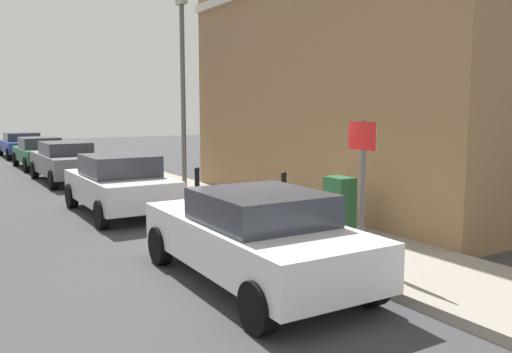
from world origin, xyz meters
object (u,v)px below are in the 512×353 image
car_silver (120,184)px  car_grey (66,161)px  bollard_far_kerb (197,186)px  street_sign (362,170)px  lamppost (183,86)px  car_blue (21,144)px  bollard_near_cabinet (284,192)px  car_white (254,235)px  car_green (40,152)px  utility_cabinet (339,208)px

car_silver → car_grey: car_silver is taller
bollard_far_kerb → street_sign: 5.69m
car_grey → lamppost: lamppost is taller
car_blue → bollard_near_cabinet: 21.06m
car_blue → car_white: bearing=179.2°
bollard_far_kerb → car_grey: bearing=101.1°
car_grey → street_sign: bearing=-173.3°
car_grey → bollard_near_cabinet: bearing=-164.4°
bollard_near_cabinet → lamppost: lamppost is taller
car_white → bollard_far_kerb: car_white is taller
car_grey → car_silver: bearing=178.5°
car_silver → bollard_near_cabinet: (2.90, -2.97, -0.06)m
car_green → bollard_far_kerb: car_green is taller
car_silver → car_grey: (0.08, 6.64, -0.01)m
car_silver → car_blue: 17.91m
car_silver → lamppost: lamppost is taller
car_silver → car_green: 11.96m
street_sign → utility_cabinet: bearing=59.6°
bollard_far_kerb → car_white: bearing=-106.0°
car_white → utility_cabinet: size_ratio=3.78×
car_blue → lamppost: bearing=-171.8°
car_white → bollard_near_cabinet: size_ratio=4.19×
street_sign → car_grey: bearing=97.5°
car_white → lamppost: size_ratio=0.76×
car_silver → street_sign: (1.83, -6.70, 0.90)m
car_silver → utility_cabinet: 5.77m
car_silver → bollard_far_kerb: car_silver is taller
bollard_near_cabinet → bollard_far_kerb: size_ratio=1.00×
car_blue → bollard_near_cabinet: size_ratio=4.23×
car_grey → bollard_far_kerb: car_grey is taller
car_white → bollard_near_cabinet: bearing=-39.5°
car_silver → car_blue: size_ratio=0.91×
car_silver → car_green: bearing=-0.5°
lamppost → bollard_near_cabinet: bearing=-87.1°
bollard_far_kerb → street_sign: bearing=-87.7°
street_sign → car_white: bearing=164.9°
street_sign → lamppost: 8.94m
car_green → utility_cabinet: (2.71, -16.99, -0.02)m
car_grey → utility_cabinet: size_ratio=3.88×
car_white → utility_cabinet: car_white is taller
car_silver → bollard_near_cabinet: car_silver is taller
car_blue → bollard_far_kerb: bearing=-176.4°
car_green → bollard_near_cabinet: (2.81, -14.93, 0.00)m
utility_cabinet → lamppost: bearing=91.3°
car_silver → car_white: bearing=-178.9°
car_silver → car_green: (0.09, 11.96, -0.06)m
car_white → car_grey: bearing=1.0°
utility_cabinet → street_sign: street_sign is taller
street_sign → bollard_near_cabinet: bearing=73.9°
utility_cabinet → bollard_near_cabinet: size_ratio=1.11×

